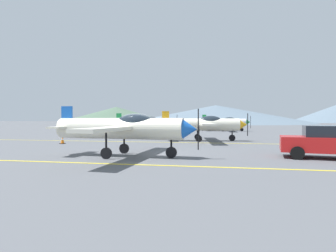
% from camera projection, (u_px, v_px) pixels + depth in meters
% --- Properties ---
extents(ground_plane, '(400.00, 400.00, 0.00)m').
position_uv_depth(ground_plane, '(142.00, 154.00, 15.23)').
color(ground_plane, '#54565B').
extents(apron_line_near, '(80.00, 0.16, 0.01)m').
position_uv_depth(apron_line_near, '(119.00, 164.00, 11.82)').
color(apron_line_near, yellow).
rests_on(apron_line_near, ground_plane).
extents(apron_line_far, '(80.00, 0.16, 0.01)m').
position_uv_depth(apron_line_far, '(167.00, 142.00, 22.84)').
color(apron_line_far, yellow).
rests_on(apron_line_far, ground_plane).
extents(airplane_near, '(7.68, 8.84, 2.65)m').
position_uv_depth(airplane_near, '(125.00, 128.00, 14.26)').
color(airplane_near, silver).
rests_on(airplane_near, ground_plane).
extents(airplane_mid, '(7.72, 8.86, 2.65)m').
position_uv_depth(airplane_mid, '(204.00, 124.00, 24.36)').
color(airplane_mid, silver).
rests_on(airplane_mid, ground_plane).
extents(airplane_far, '(7.66, 8.83, 2.65)m').
position_uv_depth(airplane_far, '(146.00, 123.00, 33.52)').
color(airplane_far, silver).
rests_on(airplane_far, ground_plane).
extents(airplane_back, '(7.67, 8.83, 2.65)m').
position_uv_depth(airplane_back, '(226.00, 122.00, 43.82)').
color(airplane_back, silver).
rests_on(airplane_back, ground_plane).
extents(car_sedan, '(4.54, 2.57, 1.62)m').
position_uv_depth(car_sedan, '(328.00, 141.00, 13.48)').
color(car_sedan, red).
rests_on(car_sedan, ground_plane).
extents(traffic_cone_front, '(0.36, 0.36, 0.59)m').
position_uv_depth(traffic_cone_front, '(62.00, 140.00, 21.56)').
color(traffic_cone_front, black).
rests_on(traffic_cone_front, ground_plane).
extents(hill_left, '(71.56, 71.56, 9.93)m').
position_uv_depth(hill_left, '(116.00, 114.00, 182.12)').
color(hill_left, '#4C6651').
rests_on(hill_left, ground_plane).
extents(hill_centerleft, '(84.61, 84.61, 8.21)m').
position_uv_depth(hill_centerleft, '(216.00, 114.00, 125.08)').
color(hill_centerleft, slate).
rests_on(hill_centerleft, ground_plane).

